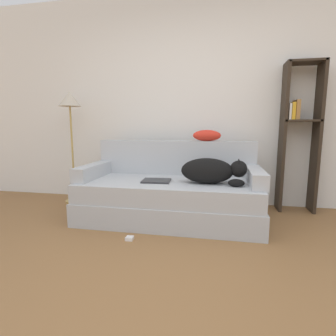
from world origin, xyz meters
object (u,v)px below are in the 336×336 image
(dog, at_px, (212,171))
(laptop, at_px, (156,181))
(couch, at_px, (170,200))
(throw_pillow, at_px, (207,135))
(bookshelf, at_px, (299,131))
(power_adapter, at_px, (130,238))
(floor_lamp, at_px, (70,111))

(dog, xyz_separation_m, laptop, (-0.58, -0.01, -0.12))
(dog, relative_size, laptop, 2.15)
(couch, xyz_separation_m, laptop, (-0.13, -0.09, 0.23))
(throw_pillow, distance_m, bookshelf, 1.09)
(dog, xyz_separation_m, throw_pillow, (-0.08, 0.45, 0.34))
(power_adapter, bearing_deg, throw_pillow, 57.58)
(throw_pillow, bearing_deg, laptop, -136.98)
(laptop, distance_m, throw_pillow, 0.82)
(bookshelf, bearing_deg, power_adapter, -144.28)
(laptop, distance_m, bookshelf, 1.78)
(throw_pillow, relative_size, floor_lamp, 0.22)
(throw_pillow, height_order, floor_lamp, floor_lamp)
(throw_pillow, relative_size, power_adapter, 4.98)
(dog, distance_m, bookshelf, 1.26)
(dog, bearing_deg, power_adapter, -142.89)
(laptop, height_order, power_adapter, laptop)
(couch, relative_size, laptop, 6.28)
(bookshelf, distance_m, floor_lamp, 2.84)
(power_adapter, bearing_deg, couch, 67.55)
(dog, height_order, floor_lamp, floor_lamp)
(couch, bearing_deg, floor_lamp, 163.32)
(throw_pillow, xyz_separation_m, bookshelf, (1.06, 0.23, 0.06))
(couch, xyz_separation_m, bookshelf, (1.43, 0.60, 0.75))
(floor_lamp, bearing_deg, laptop, -21.96)
(laptop, distance_m, floor_lamp, 1.57)
(bookshelf, bearing_deg, dog, -145.30)
(bookshelf, xyz_separation_m, power_adapter, (-1.69, -1.21, -0.95))
(throw_pillow, height_order, power_adapter, throw_pillow)
(dog, bearing_deg, couch, 169.72)
(bookshelf, relative_size, power_adapter, 26.70)
(laptop, xyz_separation_m, power_adapter, (-0.13, -0.52, -0.43))
(floor_lamp, bearing_deg, power_adapter, -42.12)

